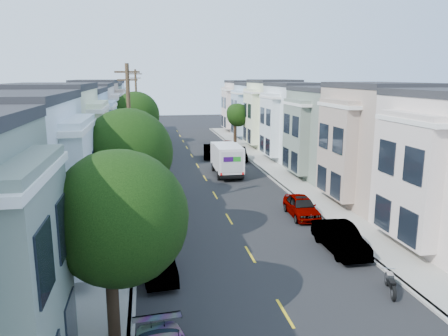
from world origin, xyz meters
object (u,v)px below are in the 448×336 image
tree_e (138,110)px  utility_pole_far (137,111)px  parked_right_b (301,207)px  tree_far_r (237,115)px  parked_left_b (158,262)px  lead_sedan (210,152)px  utility_pole_near (130,141)px  parked_right_d (228,146)px  tree_b (126,154)px  motorcycle (390,283)px  parked_left_c (154,212)px  fedex_truck (227,158)px  tree_a (117,219)px  tree_d (135,115)px  parked_right_c (239,154)px  tree_c (132,141)px  parked_left_d (152,173)px  parked_right_a (340,238)px

tree_e → utility_pole_far: utility_pole_far is taller
parked_right_b → tree_far_r: bearing=88.6°
parked_left_b → lead_sedan: bearing=71.9°
utility_pole_near → parked_right_d: (11.20, 24.41, -4.48)m
utility_pole_far → parked_right_d: size_ratio=2.40×
tree_b → tree_e: tree_b is taller
motorcycle → parked_left_c: bearing=151.3°
tree_b → fedex_truck: 19.75m
tree_a → utility_pole_far: bearing=90.0°
tree_d → motorcycle: tree_d is taller
utility_pole_far → fedex_truck: (8.56, -14.88, -3.49)m
tree_b → lead_sedan: size_ratio=1.71×
lead_sedan → parked_left_b: bearing=-95.7°
parked_left_c → parked_right_d: parked_left_c is taller
tree_a → parked_right_c: bearing=71.1°
utility_pole_far → utility_pole_near: bearing=-90.0°
tree_d → tree_e: 16.06m
motorcycle → tree_e: bearing=124.3°
tree_far_r → tree_c: bearing=-117.1°
tree_b → parked_right_c: size_ratio=1.75×
utility_pole_near → parked_left_c: utility_pole_near is taller
motorcycle → utility_pole_far: bearing=126.2°
parked_left_d → parked_left_c: bearing=-90.1°
motorcycle → tree_b: bearing=169.0°
utility_pole_far → parked_left_b: (1.40, -35.68, -4.47)m
tree_e → utility_pole_near: (0.00, -31.47, 0.27)m
tree_far_r → fedex_truck: tree_far_r is taller
parked_right_c → fedex_truck: bearing=-105.5°
tree_d → motorcycle: bearing=-68.2°
tree_d → parked_right_a: tree_d is taller
parked_right_a → motorcycle: (0.19, -4.71, -0.33)m
lead_sedan → parked_left_d: (-6.91, -10.28, -0.05)m
utility_pole_near → parked_left_c: (1.40, -1.77, -4.44)m
parked_left_c → parked_right_c: (9.80, 19.76, 0.03)m
parked_right_d → parked_left_b: bearing=-101.0°
parked_left_c → tree_a: bearing=-91.9°
lead_sedan → parked_right_c: size_ratio=1.03×
tree_d → lead_sedan: (8.32, 4.76, -4.74)m
parked_left_c → motorcycle: parked_left_c is taller
tree_c → lead_sedan: bearing=64.7°
parked_left_d → parked_right_c: (9.80, 8.09, 0.03)m
fedex_truck → parked_left_c: (-7.16, -12.89, -0.96)m
parked_left_b → parked_right_a: (9.80, 1.28, 0.07)m
utility_pole_near → parked_left_b: bearing=-81.8°
tree_a → tree_far_r: 45.02m
parked_right_d → motorcycle: (0.19, -37.51, -0.25)m
utility_pole_near → parked_left_b: (1.40, -9.68, -4.47)m
tree_c → parked_right_c: tree_c is taller
utility_pole_near → utility_pole_far: size_ratio=1.00×
tree_d → utility_pole_near: 15.43m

